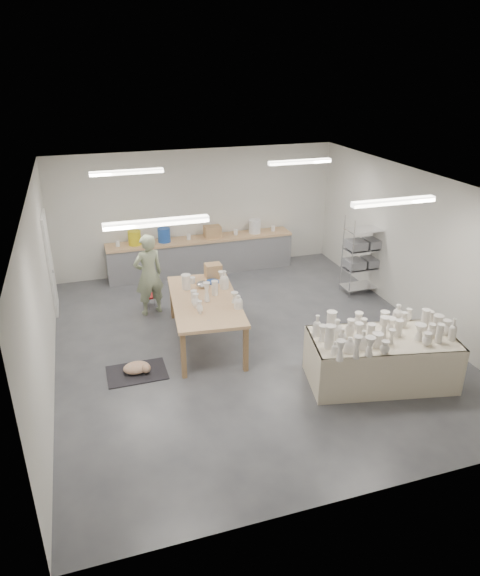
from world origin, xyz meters
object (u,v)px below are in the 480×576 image
object	(u,v)px
potter	(149,275)
red_stool	(149,297)
work_table	(207,297)
drying_table	(380,357)

from	to	relation	value
potter	red_stool	xyz separation A→B (m)	(0.00, 0.27, -0.62)
red_stool	potter	bearing A→B (deg)	-90.00
work_table	red_stool	size ratio (longest dim) A/B	6.40
work_table	potter	bearing A→B (deg)	127.45
potter	drying_table	bearing A→B (deg)	115.19
work_table	potter	world-z (taller)	potter
potter	red_stool	bearing A→B (deg)	-105.74
potter	work_table	bearing A→B (deg)	105.50
work_table	potter	distance (m)	1.67
drying_table	potter	size ratio (longest dim) A/B	1.45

